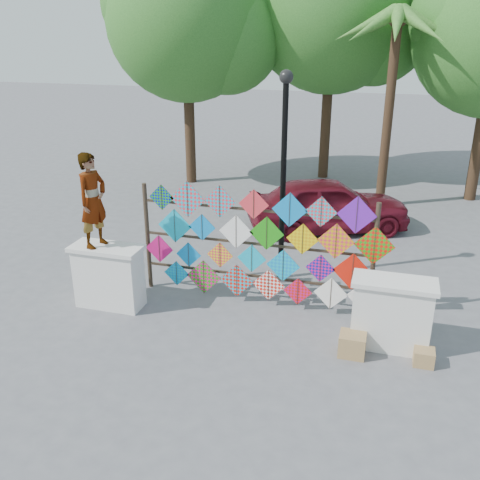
# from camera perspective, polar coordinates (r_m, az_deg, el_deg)

# --- Properties ---
(ground) EXTENTS (80.00, 80.00, 0.00)m
(ground) POSITION_cam_1_polar(r_m,az_deg,el_deg) (10.37, 0.32, -8.41)
(ground) COLOR slate
(ground) RESTS_ON ground
(parapet_left) EXTENTS (1.40, 0.65, 1.28)m
(parapet_left) POSITION_cam_1_polar(r_m,az_deg,el_deg) (10.88, -13.82, -3.73)
(parapet_left) COLOR silver
(parapet_left) RESTS_ON ground
(parapet_right) EXTENTS (1.40, 0.65, 1.28)m
(parapet_right) POSITION_cam_1_polar(r_m,az_deg,el_deg) (9.59, 15.84, -7.56)
(parapet_right) COLOR silver
(parapet_right) RESTS_ON ground
(kite_rack) EXTENTS (5.01, 0.24, 2.44)m
(kite_rack) POSITION_cam_1_polar(r_m,az_deg,el_deg) (10.43, 2.22, -0.73)
(kite_rack) COLOR #33271C
(kite_rack) RESTS_ON ground
(tree_west) EXTENTS (5.85, 5.20, 8.01)m
(tree_west) POSITION_cam_1_polar(r_m,az_deg,el_deg) (18.95, -5.44, 22.13)
(tree_west) COLOR #3F291B
(tree_west) RESTS_ON ground
(tree_mid) EXTENTS (6.30, 5.60, 8.61)m
(tree_mid) POSITION_cam_1_polar(r_m,az_deg,el_deg) (19.82, 10.18, 23.02)
(tree_mid) COLOR #3F291B
(tree_mid) RESTS_ON ground
(palm_tree) EXTENTS (3.62, 3.62, 5.83)m
(palm_tree) POSITION_cam_1_polar(r_m,az_deg,el_deg) (16.64, 16.31, 20.02)
(palm_tree) COLOR #3F291B
(palm_tree) RESTS_ON ground
(vendor_woman) EXTENTS (0.56, 0.74, 1.82)m
(vendor_woman) POSITION_cam_1_polar(r_m,az_deg,el_deg) (10.42, -15.43, 4.09)
(vendor_woman) COLOR #99999E
(vendor_woman) RESTS_ON parapet_left
(sedan) EXTENTS (4.67, 3.29, 1.48)m
(sedan) POSITION_cam_1_polar(r_m,az_deg,el_deg) (14.74, 9.42, 3.75)
(sedan) COLOR maroon
(sedan) RESTS_ON ground
(lamppost) EXTENTS (0.28, 0.28, 4.46)m
(lamppost) POSITION_cam_1_polar(r_m,az_deg,el_deg) (11.14, 4.69, 8.58)
(lamppost) COLOR black
(lamppost) RESTS_ON ground
(cardboard_box_near) EXTENTS (0.44, 0.40, 0.40)m
(cardboard_box_near) POSITION_cam_1_polar(r_m,az_deg,el_deg) (9.44, 11.88, -10.85)
(cardboard_box_near) COLOR #9E824C
(cardboard_box_near) RESTS_ON ground
(cardboard_box_far) EXTENTS (0.33, 0.31, 0.28)m
(cardboard_box_far) POSITION_cam_1_polar(r_m,az_deg,el_deg) (9.54, 19.02, -11.73)
(cardboard_box_far) COLOR #9E824C
(cardboard_box_far) RESTS_ON ground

